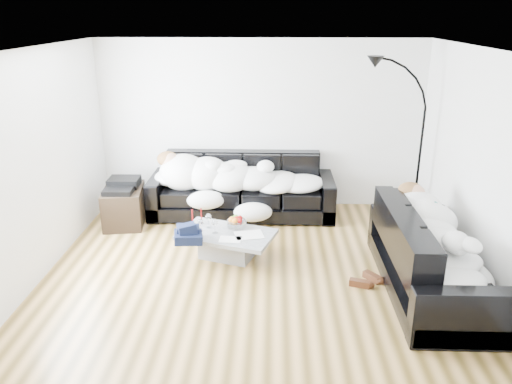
{
  "coord_description": "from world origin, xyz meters",
  "views": [
    {
      "loc": [
        0.2,
        -5.38,
        2.97
      ],
      "look_at": [
        0.0,
        0.3,
        0.9
      ],
      "focal_mm": 35.0,
      "sensor_mm": 36.0,
      "label": 1
    }
  ],
  "objects_px": {
    "candle_right": "(201,216)",
    "av_cabinet": "(124,206)",
    "fruit_bowl": "(236,222)",
    "stereo": "(122,184)",
    "wine_glass_a": "(208,221)",
    "wine_glass_c": "(215,226)",
    "wine_glass_b": "(200,225)",
    "candle_left": "(192,218)",
    "sofa_right": "(432,253)",
    "coffee_table": "(227,245)",
    "sleeper_back": "(242,175)",
    "sofa_back": "(242,186)",
    "floor_lamp": "(420,155)",
    "shoes": "(366,280)",
    "sleeper_right": "(434,236)"
  },
  "relations": [
    {
      "from": "coffee_table",
      "to": "wine_glass_c",
      "type": "bearing_deg",
      "value": -173.13
    },
    {
      "from": "sofa_right",
      "to": "coffee_table",
      "type": "xyz_separation_m",
      "value": [
        -2.34,
        0.7,
        -0.28
      ]
    },
    {
      "from": "sofa_right",
      "to": "candle_left",
      "type": "bearing_deg",
      "value": 72.27
    },
    {
      "from": "wine_glass_a",
      "to": "floor_lamp",
      "type": "xyz_separation_m",
      "value": [
        2.89,
        1.01,
        0.63
      ]
    },
    {
      "from": "av_cabinet",
      "to": "wine_glass_c",
      "type": "bearing_deg",
      "value": -43.81
    },
    {
      "from": "sleeper_back",
      "to": "wine_glass_c",
      "type": "xyz_separation_m",
      "value": [
        -0.25,
        -1.42,
        -0.22
      ]
    },
    {
      "from": "stereo",
      "to": "wine_glass_b",
      "type": "bearing_deg",
      "value": -39.68
    },
    {
      "from": "wine_glass_a",
      "to": "wine_glass_c",
      "type": "relative_size",
      "value": 0.99
    },
    {
      "from": "fruit_bowl",
      "to": "av_cabinet",
      "type": "distance_m",
      "value": 1.92
    },
    {
      "from": "wine_glass_a",
      "to": "candle_right",
      "type": "height_order",
      "value": "candle_right"
    },
    {
      "from": "sleeper_back",
      "to": "wine_glass_a",
      "type": "xyz_separation_m",
      "value": [
        -0.35,
        -1.25,
        -0.22
      ]
    },
    {
      "from": "fruit_bowl",
      "to": "stereo",
      "type": "xyz_separation_m",
      "value": [
        -1.72,
        0.85,
        0.19
      ]
    },
    {
      "from": "sleeper_back",
      "to": "floor_lamp",
      "type": "relative_size",
      "value": 1.11
    },
    {
      "from": "sofa_back",
      "to": "sofa_right",
      "type": "distance_m",
      "value": 3.1
    },
    {
      "from": "coffee_table",
      "to": "fruit_bowl",
      "type": "bearing_deg",
      "value": 57.87
    },
    {
      "from": "coffee_table",
      "to": "av_cabinet",
      "type": "distance_m",
      "value": 1.91
    },
    {
      "from": "wine_glass_b",
      "to": "candle_left",
      "type": "relative_size",
      "value": 0.73
    },
    {
      "from": "candle_right",
      "to": "wine_glass_c",
      "type": "bearing_deg",
      "value": -54.24
    },
    {
      "from": "wine_glass_c",
      "to": "shoes",
      "type": "height_order",
      "value": "wine_glass_c"
    },
    {
      "from": "wine_glass_c",
      "to": "sleeper_back",
      "type": "bearing_deg",
      "value": 80.04
    },
    {
      "from": "candle_right",
      "to": "av_cabinet",
      "type": "relative_size",
      "value": 0.27
    },
    {
      "from": "shoes",
      "to": "wine_glass_b",
      "type": "bearing_deg",
      "value": -168.8
    },
    {
      "from": "candle_left",
      "to": "floor_lamp",
      "type": "distance_m",
      "value": 3.31
    },
    {
      "from": "wine_glass_b",
      "to": "wine_glass_a",
      "type": "bearing_deg",
      "value": 52.13
    },
    {
      "from": "shoes",
      "to": "stereo",
      "type": "xyz_separation_m",
      "value": [
        -3.26,
        1.63,
        0.56
      ]
    },
    {
      "from": "sleeper_back",
      "to": "candle_right",
      "type": "xyz_separation_m",
      "value": [
        -0.46,
        -1.13,
        -0.21
      ]
    },
    {
      "from": "wine_glass_c",
      "to": "shoes",
      "type": "relative_size",
      "value": 0.48
    },
    {
      "from": "wine_glass_b",
      "to": "av_cabinet",
      "type": "distance_m",
      "value": 1.62
    },
    {
      "from": "sofa_back",
      "to": "sofa_right",
      "type": "bearing_deg",
      "value": -43.95
    },
    {
      "from": "sleeper_back",
      "to": "av_cabinet",
      "type": "relative_size",
      "value": 2.98
    },
    {
      "from": "candle_right",
      "to": "stereo",
      "type": "xyz_separation_m",
      "value": [
        -1.25,
        0.76,
        0.16
      ]
    },
    {
      "from": "wine_glass_b",
      "to": "floor_lamp",
      "type": "xyz_separation_m",
      "value": [
        2.98,
        1.12,
        0.64
      ]
    },
    {
      "from": "coffee_table",
      "to": "wine_glass_b",
      "type": "bearing_deg",
      "value": 173.71
    },
    {
      "from": "fruit_bowl",
      "to": "wine_glass_c",
      "type": "distance_m",
      "value": 0.33
    },
    {
      "from": "sofa_back",
      "to": "av_cabinet",
      "type": "relative_size",
      "value": 3.52
    },
    {
      "from": "fruit_bowl",
      "to": "wine_glass_b",
      "type": "xyz_separation_m",
      "value": [
        -0.45,
        -0.14,
        0.01
      ]
    },
    {
      "from": "av_cabinet",
      "to": "wine_glass_b",
      "type": "bearing_deg",
      "value": -46.16
    },
    {
      "from": "sleeper_back",
      "to": "wine_glass_b",
      "type": "distance_m",
      "value": 1.45
    },
    {
      "from": "sofa_back",
      "to": "wine_glass_b",
      "type": "distance_m",
      "value": 1.48
    },
    {
      "from": "sleeper_right",
      "to": "av_cabinet",
      "type": "distance_m",
      "value": 4.32
    },
    {
      "from": "coffee_table",
      "to": "wine_glass_a",
      "type": "xyz_separation_m",
      "value": [
        -0.25,
        0.15,
        0.26
      ]
    },
    {
      "from": "sofa_right",
      "to": "shoes",
      "type": "height_order",
      "value": "sofa_right"
    },
    {
      "from": "sleeper_right",
      "to": "fruit_bowl",
      "type": "xyz_separation_m",
      "value": [
        -2.23,
        0.88,
        -0.24
      ]
    },
    {
      "from": "sofa_right",
      "to": "stereo",
      "type": "height_order",
      "value": "sofa_right"
    },
    {
      "from": "sofa_back",
      "to": "sofa_right",
      "type": "height_order",
      "value": "sofa_back"
    },
    {
      "from": "sofa_back",
      "to": "wine_glass_a",
      "type": "bearing_deg",
      "value": -105.05
    },
    {
      "from": "wine_glass_c",
      "to": "av_cabinet",
      "type": "distance_m",
      "value": 1.8
    },
    {
      "from": "candle_left",
      "to": "candle_right",
      "type": "distance_m",
      "value": 0.13
    },
    {
      "from": "candle_right",
      "to": "stereo",
      "type": "relative_size",
      "value": 0.49
    },
    {
      "from": "floor_lamp",
      "to": "candle_right",
      "type": "bearing_deg",
      "value": -171.44
    }
  ]
}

